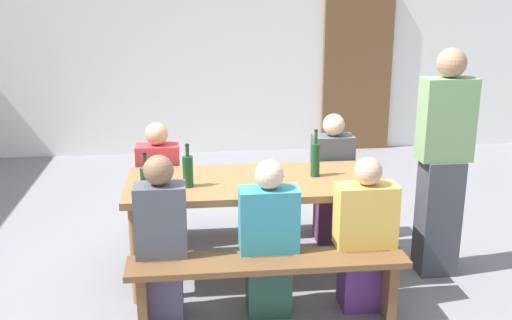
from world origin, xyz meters
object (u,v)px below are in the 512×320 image
seated_guest_near_0 (162,242)px  wine_glass_0 (272,163)px  wine_bottle_1 (188,171)px  wine_glass_2 (160,178)px  wine_glass_1 (360,162)px  seated_guest_far_1 (332,182)px  seated_guest_near_1 (269,243)px  wine_bottle_2 (315,159)px  seated_guest_far_0 (159,190)px  standing_host (442,167)px  bench_far (247,198)px  wine_bottle_0 (146,182)px  wooden_door (357,70)px  tasting_table (256,190)px  seated_guest_near_2 (364,239)px  bench_near (268,274)px

seated_guest_near_0 → wine_glass_0: bearing=-53.1°
wine_bottle_1 → wine_glass_2: 0.25m
wine_glass_1 → seated_guest_far_1: 0.61m
seated_guest_near_0 → seated_guest_near_1: bearing=-90.0°
wine_bottle_2 → seated_guest_far_0: (-1.18, 0.52, -0.38)m
wine_glass_1 → standing_host: 0.60m
bench_far → wine_bottle_0: size_ratio=5.65×
wooden_door → tasting_table: (-1.71, -3.49, -0.38)m
tasting_table → wine_bottle_2: bearing=5.0°
wine_bottle_1 → wine_glass_1: 1.29m
wine_glass_0 → standing_host: size_ratio=0.09×
bench_far → wine_bottle_1: (-0.49, -0.81, 0.52)m
wine_glass_1 → standing_host: size_ratio=0.08×
wine_bottle_0 → wine_bottle_2: (1.21, 0.35, 0.02)m
wine_bottle_1 → seated_guest_near_0: bearing=-111.4°
wine_bottle_2 → seated_guest_near_2: 0.75m
seated_guest_near_0 → standing_host: size_ratio=0.65×
wine_glass_2 → seated_guest_near_2: 1.42m
seated_guest_near_2 → seated_guest_near_0: bearing=90.0°
wine_bottle_1 → standing_host: 1.85m
wooden_door → standing_host: bearing=-95.6°
bench_near → seated_guest_near_0: size_ratio=1.60×
wine_bottle_1 → seated_guest_near_2: bearing=-21.4°
standing_host → wine_bottle_2: bearing=-9.3°
wine_glass_1 → seated_guest_far_1: (-0.08, 0.51, -0.32)m
standing_host → wine_bottle_0: bearing=5.3°
wine_glass_0 → seated_guest_far_1: (0.58, 0.52, -0.34)m
seated_guest_near_0 → seated_guest_far_1: (1.37, 1.11, -0.01)m
seated_guest_near_1 → wine_glass_2: bearing=67.4°
seated_guest_far_0 → seated_guest_far_1: seated_guest_far_1 is taller
tasting_table → bench_near: 0.78m
bench_near → seated_guest_near_2: 0.70m
bench_near → bench_far: size_ratio=1.00×
wine_glass_0 → seated_guest_far_1: seated_guest_far_1 is taller
tasting_table → standing_host: 1.38m
tasting_table → wine_glass_2: bearing=-158.5°
bench_far → wine_glass_0: (0.12, -0.67, 0.51)m
wine_glass_2 → seated_guest_near_1: (0.70, -0.29, -0.38)m
wine_bottle_2 → seated_guest_near_2: size_ratio=0.34×
seated_guest_far_0 → tasting_table: bearing=52.8°
tasting_table → wine_glass_1: bearing=3.6°
wine_glass_2 → standing_host: 2.04m
wine_glass_1 → seated_guest_near_2: (-0.12, -0.61, -0.35)m
wooden_door → wine_bottle_2: bearing=-110.2°
tasting_table → wine_bottle_0: (-0.77, -0.31, 0.20)m
wine_bottle_0 → seated_guest_far_1: seated_guest_far_1 is taller
bench_far → seated_guest_near_0: (-0.67, -1.26, 0.18)m
wooden_door → seated_guest_near_0: wooden_door is taller
seated_guest_far_0 → seated_guest_near_1: bearing=34.1°
seated_guest_near_0 → seated_guest_far_1: bearing=-50.9°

